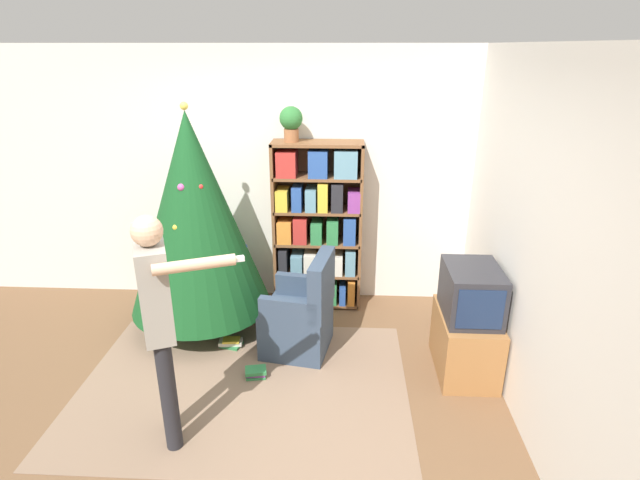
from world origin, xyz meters
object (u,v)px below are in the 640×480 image
object	(u,v)px
bookshelf	(318,227)
armchair	(301,317)
christmas_tree	(194,215)
television	(472,292)
potted_plant	(291,121)
standing_person	(160,315)

from	to	relation	value
bookshelf	armchair	bearing A→B (deg)	-96.41
christmas_tree	armchair	xyz separation A→B (m)	(1.00, -0.38, -0.82)
bookshelf	television	world-z (taller)	bookshelf
bookshelf	television	xyz separation A→B (m)	(1.30, -1.12, -0.13)
armchair	potted_plant	xyz separation A→B (m)	(-0.15, 0.89, 1.59)
christmas_tree	armchair	bearing A→B (deg)	-21.02
television	christmas_tree	distance (m)	2.51
bookshelf	potted_plant	world-z (taller)	potted_plant
bookshelf	television	bearing A→B (deg)	-40.92
christmas_tree	television	bearing A→B (deg)	-14.70
christmas_tree	potted_plant	distance (m)	1.25
christmas_tree	potted_plant	xyz separation A→B (m)	(0.85, 0.51, 0.77)
potted_plant	christmas_tree	bearing A→B (deg)	-149.05
christmas_tree	standing_person	bearing A→B (deg)	-82.46
bookshelf	christmas_tree	xyz separation A→B (m)	(-1.09, -0.50, 0.28)
bookshelf	potted_plant	bearing A→B (deg)	177.49
armchair	standing_person	world-z (taller)	standing_person
standing_person	potted_plant	size ratio (longest dim) A/B	5.00
bookshelf	christmas_tree	bearing A→B (deg)	-155.59
standing_person	christmas_tree	bearing A→B (deg)	165.24
bookshelf	armchair	world-z (taller)	bookshelf
television	standing_person	bearing A→B (deg)	-157.76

